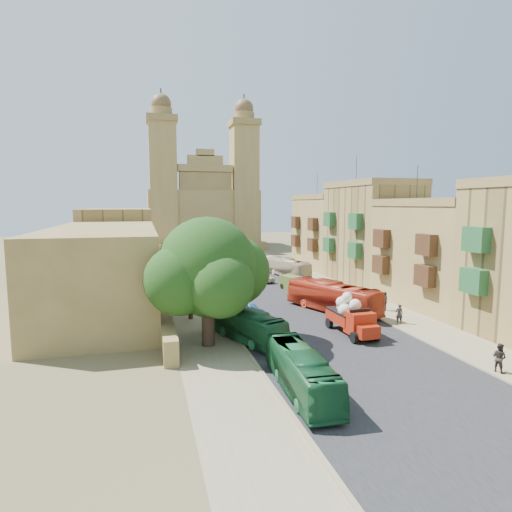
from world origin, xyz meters
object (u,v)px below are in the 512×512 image
car_white_b (253,270)px  bus_green_south (301,372)px  car_cream (263,278)px  pedestrian_a (399,314)px  ficus_tree (209,270)px  car_blue_a (250,308)px  bus_red_east (333,297)px  car_dkblue (217,261)px  bus_cream_east (288,268)px  pedestrian_b (499,358)px  street_tree_a (190,281)px  street_tree_b (180,263)px  red_truck (352,317)px  olive_pickup (294,284)px  car_white_a (234,277)px  church (202,209)px  street_tree_d (169,250)px  street_tree_c (173,252)px  bus_green_north (245,324)px  pedestrian_c (385,301)px  car_blue_b (195,255)px

car_white_b → bus_green_south: bearing=78.9°
car_cream → pedestrian_a: 23.95m
ficus_tree → car_blue_a: 11.23m
bus_red_east → car_dkblue: (-5.79, 35.54, -0.82)m
bus_cream_east → pedestrian_b: bus_cream_east is taller
street_tree_a → street_tree_b: (-0.00, 12.00, 0.13)m
red_truck → olive_pickup: (1.61, 18.50, -0.64)m
car_white_a → street_tree_b: bearing=-118.6°
church → street_tree_b: church is taller
street_tree_d → car_blue_a: 36.14m
street_tree_b → bus_red_east: size_ratio=0.51×
pedestrian_b → car_blue_a: bearing=16.1°
street_tree_b → street_tree_c: 12.00m
ficus_tree → car_white_a: ficus_tree is taller
bus_green_north → car_white_b: 31.51m
bus_cream_east → ficus_tree: bearing=48.7°
street_tree_b → street_tree_d: (0.00, 24.00, -0.87)m
bus_green_north → pedestrian_c: (15.84, 5.51, -0.28)m
car_blue_a → car_blue_b: car_blue_a is taller
bus_red_east → car_blue_a: bus_red_east is taller
church → street_tree_c: size_ratio=6.53×
street_tree_a → olive_pickup: size_ratio=1.19×
red_truck → bus_green_north: 8.94m
car_blue_b → street_tree_c: bearing=-123.9°
olive_pickup → car_blue_a: (-8.13, -9.92, -0.28)m
car_blue_b → olive_pickup: bearing=-96.2°
church → street_tree_b: size_ratio=6.58×
olive_pickup → car_blue_a: olive_pickup is taller
car_white_b → car_blue_a: bearing=74.4°
bus_red_east → car_white_a: (-6.08, 18.96, -0.89)m
street_tree_d → pedestrian_a: street_tree_d is taller
car_white_a → bus_green_south: bearing=-71.5°
bus_green_south → ficus_tree: bearing=114.8°
street_tree_d → red_truck: (12.39, -44.16, -1.35)m
street_tree_b → bus_green_north: 19.79m
bus_red_east → car_cream: (-2.29, 17.68, -0.94)m
car_dkblue → pedestrian_c: 38.10m
bus_red_east → street_tree_a: bearing=-26.4°
pedestrian_b → pedestrian_c: (1.57, 16.06, 0.02)m
red_truck → car_blue_b: size_ratio=1.79×
church → olive_pickup: 57.08m
street_tree_b → car_white_a: bearing=37.3°
street_tree_b → pedestrian_a: size_ratio=3.11×
car_blue_b → pedestrian_c: (13.62, -47.78, 0.43)m
church → ficus_tree: church is taller
pedestrian_c → car_dkblue: bearing=-145.8°
street_tree_d → bus_green_south: bearing=-85.3°
car_white_a → bus_cream_east: bearing=37.7°
street_tree_c → street_tree_d: size_ratio=1.31×
bus_green_north → bus_green_south: bearing=-105.6°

